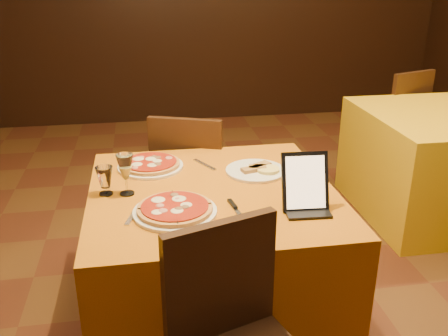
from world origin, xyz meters
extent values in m
cube|color=#5E2D19|center=(0.00, 0.00, -0.01)|extent=(6.00, 7.00, 0.01)
cube|color=#B4620B|center=(-0.15, -0.14, 0.38)|extent=(1.10, 1.10, 0.75)
cube|color=gold|center=(1.64, 0.83, 0.38)|extent=(1.10, 1.10, 0.75)
cylinder|color=white|center=(-0.33, -0.34, 0.76)|extent=(0.34, 0.34, 0.01)
cylinder|color=#AD4C23|center=(-0.33, -0.34, 0.77)|extent=(0.31, 0.31, 0.02)
cylinder|color=white|center=(-0.41, 0.17, 0.76)|extent=(0.33, 0.33, 0.01)
cylinder|color=#AD4C23|center=(-0.41, 0.17, 0.77)|extent=(0.29, 0.29, 0.02)
cylinder|color=white|center=(0.09, 0.03, 0.76)|extent=(0.29, 0.29, 0.01)
cylinder|color=olive|center=(0.09, 0.03, 0.77)|extent=(0.18, 0.18, 0.02)
cube|color=black|center=(0.20, -0.38, 0.87)|extent=(0.20, 0.11, 0.23)
cube|color=#B9B9C0|center=(-0.08, -0.40, 0.75)|extent=(0.05, 0.23, 0.01)
cube|color=silver|center=(-0.50, -0.33, 0.75)|extent=(0.07, 0.17, 0.01)
cube|color=#A8A7AE|center=(-0.14, 0.16, 0.75)|extent=(0.10, 0.17, 0.01)
camera|label=1|loc=(-0.44, -2.16, 1.69)|focal=40.00mm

